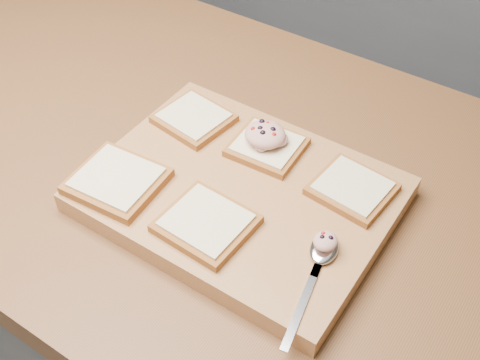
% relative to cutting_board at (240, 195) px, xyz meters
% --- Properties ---
extents(island_counter, '(2.00, 0.80, 0.90)m').
position_rel_cutting_board_xyz_m(island_counter, '(-0.09, 0.06, -0.46)').
color(island_counter, slate).
rests_on(island_counter, ground).
extents(back_counter, '(3.60, 0.62, 0.94)m').
position_rel_cutting_board_xyz_m(back_counter, '(-0.09, 1.49, -0.45)').
color(back_counter, slate).
rests_on(back_counter, ground).
extents(cutting_board, '(0.44, 0.34, 0.04)m').
position_rel_cutting_board_xyz_m(cutting_board, '(0.00, 0.00, 0.00)').
color(cutting_board, '#B3794C').
rests_on(cutting_board, island_counter).
extents(bread_far_left, '(0.12, 0.12, 0.02)m').
position_rel_cutting_board_xyz_m(bread_far_left, '(-0.15, 0.08, 0.03)').
color(bread_far_left, '#A05A29').
rests_on(bread_far_left, cutting_board).
extents(bread_far_center, '(0.11, 0.10, 0.02)m').
position_rel_cutting_board_xyz_m(bread_far_center, '(-0.01, 0.09, 0.03)').
color(bread_far_center, '#A05A29').
rests_on(bread_far_center, cutting_board).
extents(bread_far_right, '(0.12, 0.11, 0.02)m').
position_rel_cutting_board_xyz_m(bread_far_right, '(0.15, 0.08, 0.03)').
color(bread_far_right, '#A05A29').
rests_on(bread_far_right, cutting_board).
extents(bread_near_left, '(0.14, 0.13, 0.02)m').
position_rel_cutting_board_xyz_m(bread_near_left, '(-0.16, -0.10, 0.03)').
color(bread_near_left, '#A05A29').
rests_on(bread_near_left, cutting_board).
extents(bread_near_center, '(0.13, 0.12, 0.02)m').
position_rel_cutting_board_xyz_m(bread_near_center, '(0.00, -0.09, 0.03)').
color(bread_near_center, '#A05A29').
rests_on(bread_near_center, cutting_board).
extents(tuna_salad_dollop, '(0.07, 0.06, 0.03)m').
position_rel_cutting_board_xyz_m(tuna_salad_dollop, '(-0.01, 0.09, 0.05)').
color(tuna_salad_dollop, tan).
rests_on(tuna_salad_dollop, bread_far_center).
extents(spoon, '(0.06, 0.19, 0.01)m').
position_rel_cutting_board_xyz_m(spoon, '(0.17, -0.05, 0.02)').
color(spoon, silver).
rests_on(spoon, cutting_board).
extents(spoon_salad, '(0.03, 0.04, 0.02)m').
position_rel_cutting_board_xyz_m(spoon_salad, '(0.16, -0.04, 0.04)').
color(spoon_salad, tan).
rests_on(spoon_salad, spoon).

